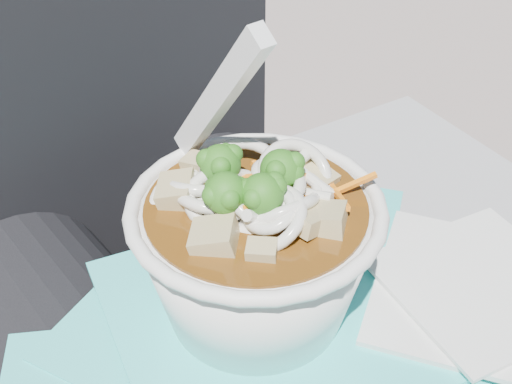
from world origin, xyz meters
TOP-DOWN VIEW (x-y plane):
  - person_body at (0.00, 0.09)m, footprint 0.34×0.94m
  - plastic_bag at (0.02, 0.01)m, footprint 0.37×0.35m
  - napkins at (0.12, -0.06)m, footprint 0.18×0.18m
  - udon_bowl at (-0.00, 0.02)m, footprint 0.18×0.18m

SIDE VIEW (x-z plane):
  - person_body at x=0.00m, z-range 0.06..1.08m
  - plastic_bag at x=0.02m, z-range 0.63..0.65m
  - napkins at x=0.12m, z-range 0.65..0.66m
  - udon_bowl at x=0.00m, z-range 0.61..0.80m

